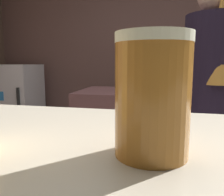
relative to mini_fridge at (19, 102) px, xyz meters
name	(u,v)px	position (x,y,z in m)	size (l,w,h in m)	color
wall_back	(165,47)	(2.07, 0.45, 0.80)	(5.20, 0.10, 2.70)	brown
prep_counter	(205,148)	(2.42, -1.06, -0.10)	(2.10, 0.60, 0.90)	#543334
back_shelf	(186,108)	(2.37, 0.17, -0.02)	(0.81, 0.36, 1.07)	#393C42
mini_fridge	(19,102)	(0.00, 0.00, 0.00)	(0.56, 0.58, 1.10)	white
bartender	(211,95)	(2.35, -1.52, 0.39)	(0.45, 0.52, 1.63)	#25313A
mixing_bowl	(141,89)	(1.89, -1.11, 0.37)	(0.19, 0.19, 0.05)	slate
pint_glass_near	(152,96)	(2.06, -2.76, 0.55)	(0.08, 0.08, 0.13)	#AD6C2A
bottle_olive_oil	(164,60)	(2.06, 0.19, 0.61)	(0.07, 0.07, 0.24)	#C8CB80
bottle_hot_sauce	(160,59)	(2.02, 0.10, 0.63)	(0.08, 0.08, 0.27)	red
bottle_soy	(212,59)	(2.64, 0.13, 0.63)	(0.06, 0.06, 0.27)	red
bottle_vinegar	(199,60)	(2.49, 0.17, 0.62)	(0.06, 0.06, 0.24)	black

